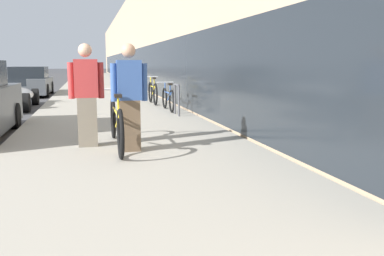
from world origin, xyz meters
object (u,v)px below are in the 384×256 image
(person_bystander, at_px, (87,95))
(bike_rack_hoop, at_px, (177,96))
(person_rider, at_px, (129,98))
(vintage_roadster_curbside, at_px, (7,96))
(parked_sedan_far, at_px, (30,82))
(cruiser_bike_middle, at_px, (153,92))
(tandem_bicycle, at_px, (116,124))
(cruiser_bike_nearest, at_px, (168,99))

(person_bystander, height_order, bike_rack_hoop, person_bystander)
(person_rider, relative_size, vintage_roadster_curbside, 0.40)
(person_rider, height_order, parked_sedan_far, person_rider)
(person_bystander, xyz_separation_m, bike_rack_hoop, (2.36, 3.93, -0.36))
(person_bystander, distance_m, parked_sedan_far, 14.03)
(person_rider, height_order, cruiser_bike_middle, person_rider)
(person_rider, height_order, vintage_roadster_curbside, person_rider)
(person_bystander, bearing_deg, parked_sedan_far, 100.70)
(person_bystander, xyz_separation_m, vintage_roadster_curbside, (-2.61, 7.83, -0.56))
(person_rider, relative_size, cruiser_bike_middle, 0.91)
(tandem_bicycle, distance_m, bike_rack_hoop, 4.58)
(cruiser_bike_nearest, xyz_separation_m, cruiser_bike_middle, (-0.13, 2.20, 0.04))
(tandem_bicycle, distance_m, parked_sedan_far, 14.36)
(parked_sedan_far, bearing_deg, person_bystander, -79.30)
(person_rider, bearing_deg, cruiser_bike_nearest, 73.62)
(person_rider, bearing_deg, vintage_roadster_curbside, 111.33)
(person_bystander, relative_size, cruiser_bike_nearest, 0.96)
(person_bystander, relative_size, parked_sedan_far, 0.40)
(bike_rack_hoop, bearing_deg, parked_sedan_far, 116.73)
(person_rider, distance_m, parked_sedan_far, 14.72)
(vintage_roadster_curbside, bearing_deg, bike_rack_hoop, -38.13)
(tandem_bicycle, bearing_deg, vintage_roadster_curbside, 110.89)
(person_bystander, distance_m, cruiser_bike_nearest, 5.64)
(tandem_bicycle, height_order, vintage_roadster_curbside, tandem_bicycle)
(person_rider, height_order, person_bystander, person_bystander)
(person_bystander, bearing_deg, cruiser_bike_middle, 73.22)
(vintage_roadster_curbside, bearing_deg, parked_sedan_far, 89.92)
(tandem_bicycle, height_order, person_rider, person_rider)
(tandem_bicycle, bearing_deg, cruiser_bike_middle, 77.05)
(tandem_bicycle, distance_m, vintage_roadster_curbside, 8.64)
(person_rider, relative_size, parked_sedan_far, 0.40)
(cruiser_bike_nearest, bearing_deg, person_bystander, -114.55)
(person_bystander, relative_size, vintage_roadster_curbside, 0.41)
(cruiser_bike_middle, distance_m, parked_sedan_far, 8.07)
(tandem_bicycle, height_order, bike_rack_hoop, tandem_bicycle)
(tandem_bicycle, relative_size, cruiser_bike_nearest, 1.44)
(bike_rack_hoop, distance_m, cruiser_bike_middle, 3.38)
(tandem_bicycle, relative_size, person_bystander, 1.50)
(person_rider, height_order, bike_rack_hoop, person_rider)
(tandem_bicycle, xyz_separation_m, parked_sedan_far, (-3.07, 14.02, 0.11))
(person_bystander, xyz_separation_m, cruiser_bike_middle, (2.20, 7.30, -0.48))
(bike_rack_hoop, relative_size, cruiser_bike_middle, 0.45)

